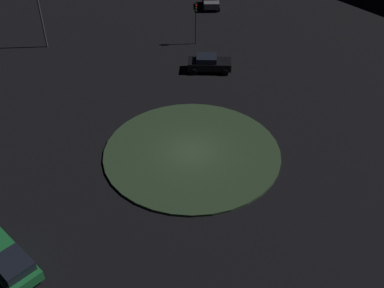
% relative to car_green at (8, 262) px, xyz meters
% --- Properties ---
extents(ground_plane, '(121.66, 121.66, 0.00)m').
position_rel_car_green_xyz_m(ground_plane, '(-11.96, 7.54, -0.75)').
color(ground_plane, black).
extents(roundabout_island, '(12.69, 12.69, 0.17)m').
position_rel_car_green_xyz_m(roundabout_island, '(-11.96, 7.54, -0.67)').
color(roundabout_island, '#2D4228').
rests_on(roundabout_island, ground_plane).
extents(car_green, '(3.89, 4.75, 1.46)m').
position_rel_car_green_xyz_m(car_green, '(0.00, 0.00, 0.00)').
color(car_green, '#1E7238').
rests_on(car_green, ground_plane).
extents(car_grey, '(4.13, 2.73, 1.60)m').
position_rel_car_green_xyz_m(car_grey, '(-40.96, 4.12, 0.09)').
color(car_grey, slate).
rests_on(car_grey, ground_plane).
extents(car_black, '(2.57, 4.24, 1.50)m').
position_rel_car_green_xyz_m(car_black, '(-24.52, 6.63, 0.01)').
color(car_black, black).
rests_on(car_black, ground_plane).
extents(traffic_light_west, '(0.38, 0.33, 4.31)m').
position_rel_car_green_xyz_m(traffic_light_west, '(-30.08, 4.31, 2.31)').
color(traffic_light_west, '#2D2D2D').
rests_on(traffic_light_west, ground_plane).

